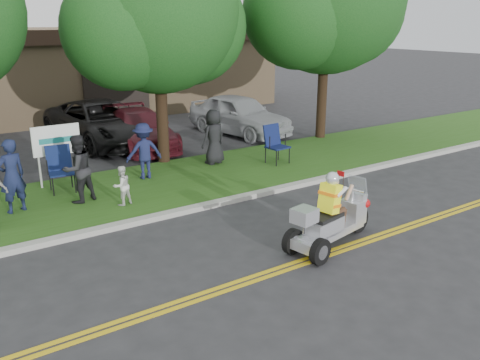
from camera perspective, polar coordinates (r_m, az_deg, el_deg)
ground at (r=10.40m, az=6.76°, el=-7.64°), size 120.00×120.00×0.00m
centerline_near at (r=10.02m, az=8.94°, el=-8.74°), size 60.00×0.10×0.01m
centerline_far at (r=10.12m, az=8.32°, el=-8.42°), size 60.00×0.10×0.01m
curb at (r=12.65m, az=-2.27°, el=-2.54°), size 60.00×0.25×0.12m
grass_verge at (r=14.42m, az=-6.80°, el=-0.11°), size 60.00×4.00×0.10m
commercial_building at (r=27.41m, az=-16.88°, el=11.85°), size 18.00×8.20×4.00m
tree_mid at (r=15.82m, az=-9.12°, el=17.47°), size 5.88×4.80×7.05m
tree_right at (r=19.39m, az=9.77°, el=19.19°), size 6.86×5.60×8.07m
business_sign at (r=14.40m, az=-19.91°, el=3.88°), size 1.25×0.06×1.75m
trike_scooter at (r=10.36m, az=10.18°, el=-4.55°), size 2.42×0.99×1.59m
lawn_chair_a at (r=14.02m, az=-19.55°, el=1.53°), size 0.70×0.72×1.19m
lawn_chair_b at (r=15.91m, az=3.91°, el=4.35°), size 0.68×0.70×1.19m
spectator_adult_left at (r=12.78m, az=-24.25°, el=0.41°), size 0.73×0.58×1.74m
spectator_adult_mid at (r=12.94m, az=-17.75°, el=1.20°), size 0.98×0.87×1.68m
spectator_chair_a at (r=14.47m, az=-10.74°, el=3.22°), size 1.07×0.68×1.58m
spectator_chair_b at (r=15.72m, az=-2.95°, el=4.87°), size 0.92×0.70×1.70m
child_right at (r=12.54m, az=-13.14°, el=-0.62°), size 0.55×0.48×0.97m
parked_car_mid at (r=19.37m, az=-15.16°, el=6.21°), size 3.20×5.92×1.58m
parked_car_right at (r=18.55m, az=-11.16°, el=5.62°), size 2.40×4.77×1.33m
parked_car_far_right at (r=20.35m, az=-0.11°, el=7.37°), size 2.58×4.91×1.59m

